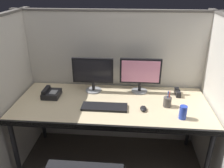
{
  "coord_description": "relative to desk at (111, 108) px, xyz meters",
  "views": [
    {
      "loc": [
        0.17,
        -1.64,
        1.85
      ],
      "look_at": [
        0.0,
        0.35,
        0.92
      ],
      "focal_mm": 36.31,
      "sensor_mm": 36.0,
      "label": 1
    }
  ],
  "objects": [
    {
      "name": "computer_mouse",
      "position": [
        0.31,
        -0.1,
        0.07
      ],
      "size": [
        0.06,
        0.1,
        0.04
      ],
      "color": "black",
      "rests_on": "desk"
    },
    {
      "name": "cubicle_partition_right",
      "position": [
        0.99,
        -0.09,
        0.1
      ],
      "size": [
        0.06,
        1.41,
        1.57
      ],
      "color": "beige",
      "rests_on": "ground"
    },
    {
      "name": "red_stapler",
      "position": [
        0.68,
        0.24,
        0.08
      ],
      "size": [
        0.04,
        0.15,
        0.06
      ],
      "primitive_type": "cube",
      "color": "black",
      "rests_on": "desk"
    },
    {
      "name": "desk",
      "position": [
        0.0,
        0.0,
        0.0
      ],
      "size": [
        1.9,
        0.8,
        0.74
      ],
      "color": "beige",
      "rests_on": "ground"
    },
    {
      "name": "keyboard_main",
      "position": [
        -0.06,
        -0.09,
        0.06
      ],
      "size": [
        0.43,
        0.15,
        0.02
      ],
      "primitive_type": "cube",
      "color": "black",
      "rests_on": "desk"
    },
    {
      "name": "soda_can",
      "position": [
        0.64,
        -0.21,
        0.11
      ],
      "size": [
        0.07,
        0.07,
        0.12
      ],
      "primitive_type": "cylinder",
      "color": "#263FB2",
      "rests_on": "desk"
    },
    {
      "name": "cubicle_partition_rear",
      "position": [
        0.0,
        0.46,
        0.1
      ],
      "size": [
        2.21,
        0.06,
        1.57
      ],
      "color": "beige",
      "rests_on": "ground"
    },
    {
      "name": "desk_phone",
      "position": [
        -0.64,
        0.09,
        0.08
      ],
      "size": [
        0.17,
        0.19,
        0.09
      ],
      "color": "black",
      "rests_on": "desk"
    },
    {
      "name": "pen_cup",
      "position": [
        0.54,
        -0.01,
        0.1
      ],
      "size": [
        0.08,
        0.08,
        0.17
      ],
      "color": "#4C4742",
      "rests_on": "desk"
    },
    {
      "name": "cubicle_partition_left",
      "position": [
        -0.99,
        -0.09,
        0.1
      ],
      "size": [
        0.06,
        1.41,
        1.57
      ],
      "color": "beige",
      "rests_on": "ground"
    },
    {
      "name": "monitor_left",
      "position": [
        -0.22,
        0.25,
        0.27
      ],
      "size": [
        0.43,
        0.17,
        0.37
      ],
      "color": "gray",
      "rests_on": "desk"
    },
    {
      "name": "monitor_right",
      "position": [
        0.28,
        0.28,
        0.27
      ],
      "size": [
        0.43,
        0.17,
        0.37
      ],
      "color": "gray",
      "rests_on": "desk"
    }
  ]
}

